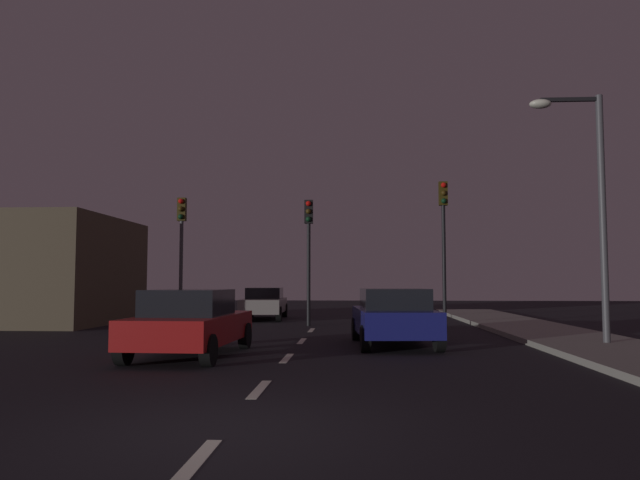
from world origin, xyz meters
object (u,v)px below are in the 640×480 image
object	(u,v)px
car_oncoming_far	(264,303)
street_lamp_right	(590,192)
traffic_signal_right	(444,225)
car_stopped_ahead	(394,316)
car_adjacent_lane	(190,322)
traffic_signal_center	(309,237)
traffic_signal_left	(181,236)

from	to	relation	value
car_oncoming_far	street_lamp_right	size ratio (longest dim) A/B	0.70
traffic_signal_right	car_stopped_ahead	size ratio (longest dim) A/B	1.30
car_adjacent_lane	traffic_signal_right	bearing A→B (deg)	53.11
car_adjacent_lane	street_lamp_right	bearing A→B (deg)	12.74
traffic_signal_right	street_lamp_right	bearing A→B (deg)	-69.95
car_adjacent_lane	street_lamp_right	distance (m)	10.43
traffic_signal_center	street_lamp_right	bearing A→B (deg)	-42.96
car_stopped_ahead	car_oncoming_far	world-z (taller)	car_stopped_ahead
traffic_signal_center	car_oncoming_far	size ratio (longest dim) A/B	1.06
car_stopped_ahead	car_oncoming_far	size ratio (longest dim) A/B	0.93
traffic_signal_right	car_stopped_ahead	bearing A→B (deg)	-108.88
traffic_signal_center	car_oncoming_far	xyz separation A→B (m)	(-2.28, 3.95, -2.64)
car_adjacent_lane	street_lamp_right	size ratio (longest dim) A/B	0.68
car_oncoming_far	street_lamp_right	xyz separation A→B (m)	(10.03, -11.16, 3.22)
traffic_signal_right	car_stopped_ahead	distance (m)	7.88
traffic_signal_left	car_oncoming_far	world-z (taller)	traffic_signal_left
traffic_signal_center	car_stopped_ahead	distance (m)	7.86
traffic_signal_right	car_oncoming_far	size ratio (longest dim) A/B	1.20
traffic_signal_left	traffic_signal_center	xyz separation A→B (m)	(4.94, -0.00, -0.08)
car_adjacent_lane	street_lamp_right	world-z (taller)	street_lamp_right
traffic_signal_center	traffic_signal_right	size ratio (longest dim) A/B	0.88
traffic_signal_right	car_adjacent_lane	world-z (taller)	traffic_signal_right
traffic_signal_left	car_stopped_ahead	distance (m)	10.67
street_lamp_right	traffic_signal_left	bearing A→B (deg)	150.38
traffic_signal_right	traffic_signal_center	bearing A→B (deg)	-179.99
car_stopped_ahead	car_adjacent_lane	world-z (taller)	car_adjacent_lane
traffic_signal_center	traffic_signal_right	xyz separation A→B (m)	(5.11, 0.00, 0.42)
traffic_signal_right	street_lamp_right	distance (m)	7.68
car_stopped_ahead	street_lamp_right	xyz separation A→B (m)	(4.99, -0.33, 3.18)
traffic_signal_left	traffic_signal_right	bearing A→B (deg)	0.01
car_stopped_ahead	car_adjacent_lane	distance (m)	5.34
traffic_signal_center	traffic_signal_left	bearing A→B (deg)	180.00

